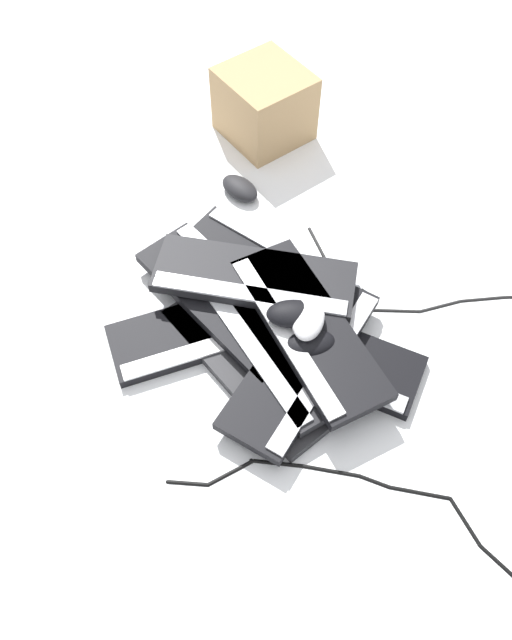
{
  "coord_description": "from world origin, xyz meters",
  "views": [
    {
      "loc": [
        -0.09,
        0.65,
        1.16
      ],
      "look_at": [
        0.05,
        -0.07,
        0.04
      ],
      "focal_mm": 35.0,
      "sensor_mm": 36.0,
      "label": 1
    }
  ],
  "objects_px": {
    "keyboard_6": "(254,278)",
    "keyboard_8": "(307,327)",
    "mouse_3": "(309,344)",
    "keyboard_4": "(222,298)",
    "mouse_0": "(308,318)",
    "mouse_1": "(240,188)",
    "keyboard_2": "(318,351)",
    "keyboard_5": "(271,337)",
    "mouse_2": "(293,314)",
    "keyboard_1": "(251,362)",
    "cardboard_box": "(264,104)",
    "keyboard_7": "(302,360)",
    "keyboard_0": "(211,328)",
    "keyboard_3": "(269,268)"
  },
  "relations": [
    {
      "from": "keyboard_1",
      "to": "keyboard_7",
      "type": "bearing_deg",
      "value": -175.64
    },
    {
      "from": "keyboard_6",
      "to": "keyboard_7",
      "type": "bearing_deg",
      "value": 128.83
    },
    {
      "from": "keyboard_4",
      "to": "mouse_0",
      "type": "xyz_separation_m",
      "value": [
        -0.2,
        0.06,
        0.07
      ]
    },
    {
      "from": "keyboard_8",
      "to": "mouse_0",
      "type": "xyz_separation_m",
      "value": [
        0.0,
        0.0,
        0.04
      ]
    },
    {
      "from": "keyboard_3",
      "to": "keyboard_6",
      "type": "xyz_separation_m",
      "value": [
        0.02,
        0.08,
        0.06
      ]
    },
    {
      "from": "keyboard_1",
      "to": "mouse_2",
      "type": "relative_size",
      "value": 3.95
    },
    {
      "from": "keyboard_2",
      "to": "cardboard_box",
      "type": "distance_m",
      "value": 0.73
    },
    {
      "from": "keyboard_6",
      "to": "mouse_0",
      "type": "relative_size",
      "value": 4.01
    },
    {
      "from": "keyboard_3",
      "to": "keyboard_7",
      "type": "distance_m",
      "value": 0.27
    },
    {
      "from": "keyboard_6",
      "to": "mouse_1",
      "type": "height_order",
      "value": "keyboard_6"
    },
    {
      "from": "mouse_2",
      "to": "cardboard_box",
      "type": "relative_size",
      "value": 0.52
    },
    {
      "from": "keyboard_1",
      "to": "keyboard_2",
      "type": "distance_m",
      "value": 0.15
    },
    {
      "from": "keyboard_2",
      "to": "mouse_2",
      "type": "xyz_separation_m",
      "value": [
        0.06,
        -0.02,
        0.1
      ]
    },
    {
      "from": "mouse_3",
      "to": "keyboard_8",
      "type": "bearing_deg",
      "value": -97.77
    },
    {
      "from": "keyboard_0",
      "to": "keyboard_5",
      "type": "relative_size",
      "value": 1.07
    },
    {
      "from": "keyboard_0",
      "to": "keyboard_8",
      "type": "bearing_deg",
      "value": -179.03
    },
    {
      "from": "keyboard_5",
      "to": "cardboard_box",
      "type": "xyz_separation_m",
      "value": [
        0.14,
        -0.68,
        0.05
      ]
    },
    {
      "from": "mouse_0",
      "to": "mouse_2",
      "type": "distance_m",
      "value": 0.03
    },
    {
      "from": "mouse_0",
      "to": "keyboard_1",
      "type": "bearing_deg",
      "value": 122.95
    },
    {
      "from": "mouse_2",
      "to": "mouse_3",
      "type": "height_order",
      "value": "mouse_2"
    },
    {
      "from": "keyboard_1",
      "to": "keyboard_4",
      "type": "relative_size",
      "value": 0.99
    },
    {
      "from": "mouse_0",
      "to": "cardboard_box",
      "type": "relative_size",
      "value": 0.52
    },
    {
      "from": "keyboard_3",
      "to": "cardboard_box",
      "type": "height_order",
      "value": "cardboard_box"
    },
    {
      "from": "keyboard_1",
      "to": "mouse_3",
      "type": "bearing_deg",
      "value": -166.57
    },
    {
      "from": "keyboard_8",
      "to": "mouse_3",
      "type": "bearing_deg",
      "value": 102.6
    },
    {
      "from": "keyboard_3",
      "to": "mouse_2",
      "type": "relative_size",
      "value": 4.2
    },
    {
      "from": "keyboard_1",
      "to": "mouse_1",
      "type": "height_order",
      "value": "mouse_1"
    },
    {
      "from": "keyboard_2",
      "to": "keyboard_5",
      "type": "bearing_deg",
      "value": 0.64
    },
    {
      "from": "keyboard_5",
      "to": "mouse_2",
      "type": "distance_m",
      "value": 0.08
    },
    {
      "from": "keyboard_5",
      "to": "mouse_1",
      "type": "height_order",
      "value": "keyboard_5"
    },
    {
      "from": "mouse_0",
      "to": "mouse_1",
      "type": "bearing_deg",
      "value": 28.69
    },
    {
      "from": "keyboard_4",
      "to": "keyboard_3",
      "type": "bearing_deg",
      "value": -123.85
    },
    {
      "from": "keyboard_2",
      "to": "keyboard_4",
      "type": "bearing_deg",
      "value": -18.83
    },
    {
      "from": "keyboard_6",
      "to": "keyboard_8",
      "type": "xyz_separation_m",
      "value": [
        -0.13,
        0.11,
        0.0
      ]
    },
    {
      "from": "keyboard_4",
      "to": "keyboard_1",
      "type": "bearing_deg",
      "value": 124.53
    },
    {
      "from": "keyboard_2",
      "to": "keyboard_5",
      "type": "height_order",
      "value": "keyboard_5"
    },
    {
      "from": "keyboard_7",
      "to": "cardboard_box",
      "type": "height_order",
      "value": "cardboard_box"
    },
    {
      "from": "keyboard_5",
      "to": "cardboard_box",
      "type": "distance_m",
      "value": 0.7
    },
    {
      "from": "keyboard_2",
      "to": "keyboard_5",
      "type": "relative_size",
      "value": 1.09
    },
    {
      "from": "keyboard_6",
      "to": "cardboard_box",
      "type": "relative_size",
      "value": 2.07
    },
    {
      "from": "keyboard_8",
      "to": "cardboard_box",
      "type": "xyz_separation_m",
      "value": [
        0.21,
        -0.67,
        0.02
      ]
    },
    {
      "from": "keyboard_5",
      "to": "mouse_2",
      "type": "bearing_deg",
      "value": -151.66
    },
    {
      "from": "mouse_1",
      "to": "mouse_3",
      "type": "bearing_deg",
      "value": -27.67
    },
    {
      "from": "mouse_3",
      "to": "keyboard_4",
      "type": "bearing_deg",
      "value": -46.93
    },
    {
      "from": "keyboard_6",
      "to": "keyboard_7",
      "type": "height_order",
      "value": "keyboard_6"
    },
    {
      "from": "keyboard_5",
      "to": "mouse_3",
      "type": "distance_m",
      "value": 0.09
    },
    {
      "from": "mouse_3",
      "to": "keyboard_0",
      "type": "bearing_deg",
      "value": -30.47
    },
    {
      "from": "keyboard_2",
      "to": "mouse_3",
      "type": "bearing_deg",
      "value": 50.45
    },
    {
      "from": "mouse_1",
      "to": "cardboard_box",
      "type": "relative_size",
      "value": 0.52
    },
    {
      "from": "keyboard_0",
      "to": "keyboard_4",
      "type": "bearing_deg",
      "value": -101.06
    }
  ]
}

